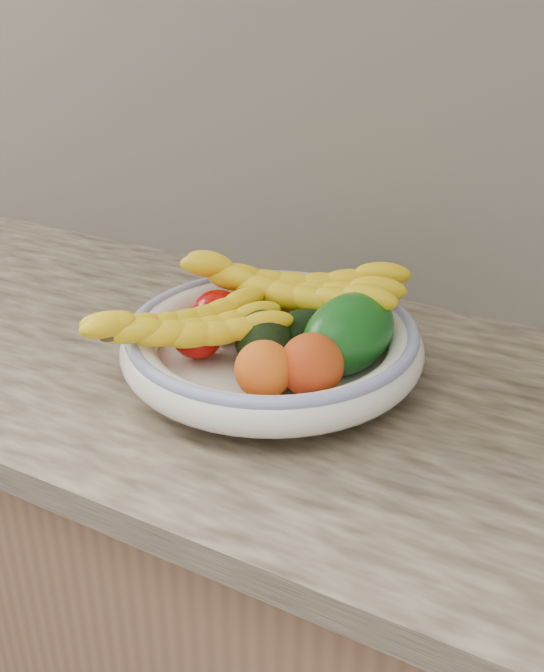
{
  "coord_description": "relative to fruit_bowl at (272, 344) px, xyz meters",
  "views": [
    {
      "loc": [
        0.41,
        0.91,
        1.4
      ],
      "look_at": [
        0.0,
        1.66,
        0.96
      ],
      "focal_mm": 40.0,
      "sensor_mm": 36.0,
      "label": 1
    }
  ],
  "objects": [
    {
      "name": "fruit_bowl",
      "position": [
        0.0,
        0.0,
        0.0
      ],
      "size": [
        0.39,
        0.39,
        0.08
      ],
      "color": "white",
      "rests_on": "kitchen_counter"
    },
    {
      "name": "banana_bunch_front",
      "position": [
        -0.08,
        -0.08,
        0.03
      ],
      "size": [
        0.25,
        0.28,
        0.08
      ],
      "primitive_type": null,
      "rotation": [
        0.0,
        0.0,
        0.93
      ],
      "color": "yellow",
      "rests_on": "fruit_bowl"
    },
    {
      "name": "clementine_back_left",
      "position": [
        -0.02,
        0.08,
        0.01
      ],
      "size": [
        0.06,
        0.06,
        0.05
      ],
      "primitive_type": "ellipsoid",
      "rotation": [
        0.0,
        0.0,
        -0.16
      ],
      "color": "orange",
      "rests_on": "fruit_bowl"
    },
    {
      "name": "clementine_back_mid",
      "position": [
        -0.0,
        0.08,
        0.01
      ],
      "size": [
        0.06,
        0.06,
        0.05
      ],
      "primitive_type": "ellipsoid",
      "rotation": [
        0.0,
        0.0,
        0.13
      ],
      "color": "orange",
      "rests_on": "fruit_bowl"
    },
    {
      "name": "green_mango",
      "position": [
        0.1,
        0.02,
        0.03
      ],
      "size": [
        0.15,
        0.17,
        0.13
      ],
      "primitive_type": "ellipsoid",
      "rotation": [
        0.0,
        0.31,
        -0.21
      ],
      "color": "#0F5013",
      "rests_on": "fruit_bowl"
    },
    {
      "name": "tomato_near_left",
      "position": [
        -0.08,
        -0.05,
        0.01
      ],
      "size": [
        0.08,
        0.08,
        0.06
      ],
      "primitive_type": "ellipsoid",
      "rotation": [
        0.0,
        0.0,
        0.32
      ],
      "color": "#C50704",
      "rests_on": "fruit_bowl"
    },
    {
      "name": "banana_bunch_back",
      "position": [
        -0.01,
        0.08,
        0.04
      ],
      "size": [
        0.35,
        0.17,
        0.09
      ],
      "primitive_type": null,
      "rotation": [
        0.0,
        0.0,
        0.17
      ],
      "color": "yellow",
      "rests_on": "fruit_bowl"
    },
    {
      "name": "peach_front",
      "position": [
        0.04,
        -0.09,
        0.02
      ],
      "size": [
        0.08,
        0.08,
        0.07
      ],
      "primitive_type": "ellipsoid",
      "rotation": [
        0.0,
        0.0,
        -0.21
      ],
      "color": "orange",
      "rests_on": "fruit_bowl"
    },
    {
      "name": "avocado_right",
      "position": [
        0.04,
        0.02,
        0.02
      ],
      "size": [
        0.11,
        0.11,
        0.06
      ],
      "primitive_type": "ellipsoid",
      "rotation": [
        0.0,
        0.0,
        -0.75
      ],
      "color": "black",
      "rests_on": "fruit_bowl"
    },
    {
      "name": "avocado_center",
      "position": [
        0.0,
        -0.02,
        0.02
      ],
      "size": [
        0.13,
        0.13,
        0.07
      ],
      "primitive_type": "ellipsoid",
      "rotation": [
        0.0,
        0.0,
        0.71
      ],
      "color": "black",
      "rests_on": "fruit_bowl"
    },
    {
      "name": "peach_right",
      "position": [
        0.08,
        -0.06,
        0.02
      ],
      "size": [
        0.08,
        0.08,
        0.08
      ],
      "primitive_type": "ellipsoid",
      "rotation": [
        0.0,
        0.0,
        -0.01
      ],
      "color": "orange",
      "rests_on": "fruit_bowl"
    },
    {
      "name": "tomato_left",
      "position": [
        -0.1,
        0.02,
        0.01
      ],
      "size": [
        0.08,
        0.08,
        0.06
      ],
      "primitive_type": "ellipsoid",
      "rotation": [
        0.0,
        0.0,
        -0.23
      ],
      "color": "#9D0302",
      "rests_on": "fruit_bowl"
    },
    {
      "name": "kitchen_counter",
      "position": [
        0.0,
        0.03,
        -0.48
      ],
      "size": [
        2.44,
        0.66,
        1.4
      ],
      "color": "brown",
      "rests_on": "ground"
    },
    {
      "name": "clementine_back_right",
      "position": [
        0.03,
        0.11,
        0.01
      ],
      "size": [
        0.05,
        0.05,
        0.04
      ],
      "primitive_type": "ellipsoid",
      "rotation": [
        0.0,
        0.0,
        0.1
      ],
      "color": "#FB6A05",
      "rests_on": "fruit_bowl"
    }
  ]
}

